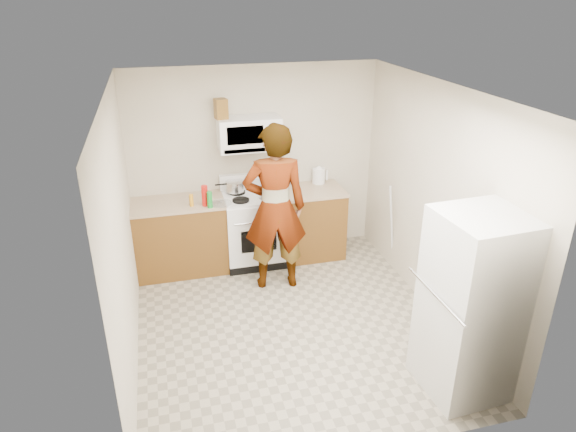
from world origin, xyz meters
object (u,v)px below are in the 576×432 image
object	(u,v)px
person	(275,208)
gas_range	(254,227)
microwave	(249,133)
fridge	(472,306)
saucepan	(235,186)
kettle	(319,176)

from	to	relation	value
person	gas_range	bearing A→B (deg)	-71.96
microwave	fridge	world-z (taller)	microwave
person	saucepan	world-z (taller)	person
fridge	saucepan	size ratio (longest dim) A/B	7.30
saucepan	fridge	bearing A→B (deg)	-61.78
gas_range	saucepan	size ratio (longest dim) A/B	4.86
gas_range	person	world-z (taller)	person
gas_range	microwave	distance (m)	1.22
fridge	microwave	bearing A→B (deg)	111.55
microwave	saucepan	size ratio (longest dim) A/B	3.27
saucepan	microwave	bearing A→B (deg)	-6.01
fridge	kettle	size ratio (longest dim) A/B	8.46
fridge	kettle	world-z (taller)	fridge
saucepan	person	bearing A→B (deg)	-67.11
saucepan	kettle	bearing A→B (deg)	3.34
microwave	kettle	size ratio (longest dim) A/B	3.78
gas_range	kettle	bearing A→B (deg)	12.92
microwave	kettle	xyz separation A→B (m)	(0.94, 0.09, -0.66)
microwave	saucepan	world-z (taller)	microwave
gas_range	microwave	bearing A→B (deg)	90.00
gas_range	saucepan	distance (m)	0.59
kettle	saucepan	world-z (taller)	kettle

